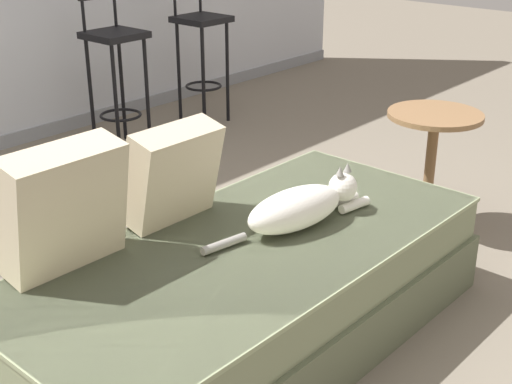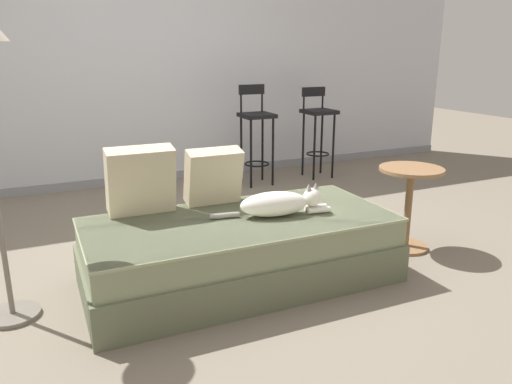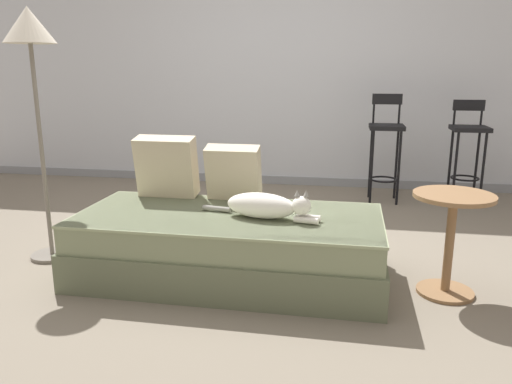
% 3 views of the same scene
% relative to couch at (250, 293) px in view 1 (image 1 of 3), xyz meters
% --- Properties ---
extents(ground_plane, '(16.00, 16.00, 0.00)m').
position_rel_couch_xyz_m(ground_plane, '(0.00, 0.40, -0.21)').
color(ground_plane, slate).
rests_on(ground_plane, ground).
extents(couch, '(1.87, 0.89, 0.41)m').
position_rel_couch_xyz_m(couch, '(0.00, 0.00, 0.00)').
color(couch, '#636B50').
rests_on(couch, ground).
extents(throw_pillow_corner, '(0.40, 0.22, 0.42)m').
position_rel_couch_xyz_m(throw_pillow_corner, '(-0.51, 0.34, 0.41)').
color(throw_pillow_corner, beige).
rests_on(throw_pillow_corner, couch).
extents(throw_pillow_middle, '(0.36, 0.21, 0.37)m').
position_rel_couch_xyz_m(throw_pillow_middle, '(-0.04, 0.33, 0.39)').
color(throw_pillow_middle, beige).
rests_on(throw_pillow_middle, couch).
extents(cat, '(0.74, 0.24, 0.19)m').
position_rel_couch_xyz_m(cat, '(0.24, -0.05, 0.27)').
color(cat, white).
rests_on(cat, couch).
extents(bar_stool_near_window, '(0.32, 0.32, 1.03)m').
position_rel_couch_xyz_m(bar_stool_near_window, '(1.06, 2.06, 0.39)').
color(bar_stool_near_window, black).
rests_on(bar_stool_near_window, ground).
extents(bar_stool_by_doorway, '(0.32, 0.32, 0.98)m').
position_rel_couch_xyz_m(bar_stool_by_doorway, '(1.81, 2.06, 0.39)').
color(bar_stool_by_doorway, black).
rests_on(bar_stool_by_doorway, ground).
extents(side_table, '(0.44, 0.44, 0.59)m').
position_rel_couch_xyz_m(side_table, '(1.28, -0.02, 0.18)').
color(side_table, olive).
rests_on(side_table, ground).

